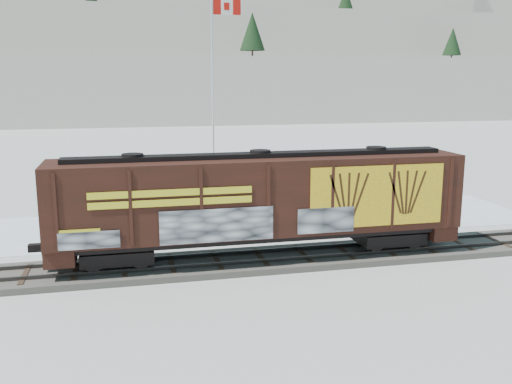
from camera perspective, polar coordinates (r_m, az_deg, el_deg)
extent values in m
plane|color=white|center=(25.57, -3.91, -7.43)|extent=(500.00, 500.00, 0.00)
cube|color=#59544C|center=(25.53, -3.91, -7.13)|extent=(50.00, 3.40, 0.28)
cube|color=#33302D|center=(24.78, -3.65, -7.17)|extent=(50.00, 0.10, 0.15)
cube|color=#33302D|center=(26.14, -4.17, -6.19)|extent=(50.00, 0.10, 0.15)
cube|color=white|center=(32.69, -6.03, -3.26)|extent=(40.00, 8.00, 0.03)
cube|color=white|center=(119.00, -11.46, 10.03)|extent=(360.00, 40.00, 12.00)
cube|color=white|center=(149.02, -11.94, 12.53)|extent=(360.00, 40.00, 24.00)
cube|color=white|center=(184.19, -12.29, 13.95)|extent=(360.00, 50.00, 35.00)
cone|color=black|center=(117.16, -0.37, 15.77)|extent=(5.04, 5.04, 7.38)
cone|color=black|center=(141.05, 19.05, 14.06)|extent=(4.20, 4.20, 6.15)
cube|color=black|center=(25.02, -13.69, -6.04)|extent=(3.00, 2.00, 0.90)
cube|color=black|center=(27.74, 13.06, -4.29)|extent=(3.00, 2.00, 0.90)
cylinder|color=black|center=(24.31, -15.95, -6.67)|extent=(0.90, 0.12, 0.90)
cube|color=black|center=(25.53, 0.41, -4.13)|extent=(18.12, 2.40, 0.25)
cube|color=black|center=(25.11, 0.42, -0.23)|extent=(18.12, 3.00, 3.30)
cube|color=black|center=(24.82, 0.42, 3.74)|extent=(16.67, 0.90, 0.20)
cube|color=yellow|center=(25.29, 12.09, -0.40)|extent=(6.16, 0.03, 2.67)
cube|color=gold|center=(22.93, -8.40, -0.57)|extent=(6.52, 0.02, 0.70)
cube|color=silver|center=(23.42, -3.88, -3.37)|extent=(4.71, 0.03, 1.40)
cylinder|color=silver|center=(37.72, -4.19, -1.12)|extent=(0.90, 0.90, 0.20)
cylinder|color=silver|center=(36.88, -4.34, 8.85)|extent=(0.14, 0.14, 13.28)
cube|color=red|center=(37.16, -3.92, 18.05)|extent=(0.50, 0.07, 1.00)
cube|color=white|center=(37.26, -2.96, 18.05)|extent=(0.70, 0.09, 1.00)
cube|color=red|center=(37.38, -1.93, 18.03)|extent=(0.50, 0.07, 1.00)
imported|color=silver|center=(31.09, -8.96, -2.77)|extent=(4.15, 2.01, 1.37)
imported|color=white|center=(31.10, -1.02, -2.63)|extent=(4.36, 2.32, 1.36)
imported|color=black|center=(31.38, -2.54, -2.46)|extent=(5.01, 2.36, 1.41)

